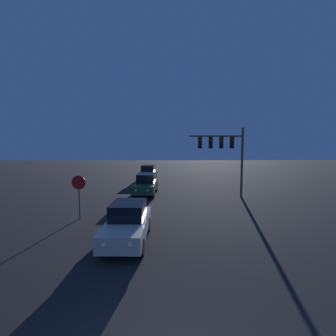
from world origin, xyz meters
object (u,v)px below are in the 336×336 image
car_mid (146,184)px  traffic_signal_mast (225,149)px  car_far (148,173)px  stop_sign (79,188)px  car_near (128,223)px

car_mid → traffic_signal_mast: 7.14m
car_far → stop_sign: bearing=82.3°
car_far → traffic_signal_mast: (6.67, -9.60, 3.02)m
stop_sign → car_far: bearing=78.9°
stop_sign → car_mid: bearing=64.7°
car_far → traffic_signal_mast: traffic_signal_mast is taller
stop_sign → car_near: bearing=-47.4°
car_far → stop_sign: (-3.03, -15.42, 0.93)m
car_near → car_far: same height
car_mid → car_far: bearing=-84.4°
car_far → car_near: bearing=94.1°
car_near → car_mid: same height
car_near → traffic_signal_mast: bearing=-122.7°
car_near → stop_sign: 4.88m
car_mid → traffic_signal_mast: traffic_signal_mast is taller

